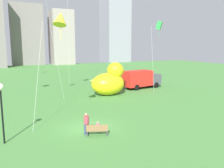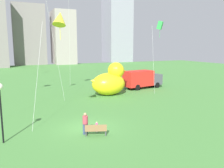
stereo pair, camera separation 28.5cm
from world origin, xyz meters
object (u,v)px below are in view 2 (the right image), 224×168
at_px(person_child, 97,127).
at_px(kite_green, 160,26).
at_px(person_adult, 85,122).
at_px(kite_yellow, 60,19).
at_px(giant_inflatable_duck, 110,81).
at_px(lamppost, 0,96).
at_px(park_bench, 96,130).
at_px(box_truck, 142,79).

relative_size(person_child, kite_green, 0.08).
relative_size(person_adult, kite_yellow, 0.17).
bearing_deg(giant_inflatable_duck, lamppost, -138.50).
relative_size(park_bench, person_adult, 1.01).
bearing_deg(giant_inflatable_duck, kite_yellow, -132.58).
xyz_separation_m(person_adult, giant_inflatable_duck, (7.57, 12.58, 0.99)).
bearing_deg(kite_yellow, person_child, -59.66).
bearing_deg(giant_inflatable_duck, person_adult, -121.04).
relative_size(lamppost, box_truck, 0.63).
xyz_separation_m(box_truck, kite_green, (0.44, -3.78, 8.10)).
bearing_deg(box_truck, person_adult, -133.38).
xyz_separation_m(park_bench, giant_inflatable_duck, (6.96, 13.25, 1.45)).
bearing_deg(person_adult, box_truck, 46.62).
bearing_deg(kite_yellow, giant_inflatable_duck, 47.42).
bearing_deg(park_bench, giant_inflatable_duck, 62.30).
xyz_separation_m(lamppost, kite_yellow, (4.76, 2.47, 5.58)).
bearing_deg(kite_green, person_child, -140.45).
bearing_deg(kite_yellow, kite_green, 27.32).
bearing_deg(box_truck, park_bench, -130.89).
bearing_deg(park_bench, person_child, 64.14).
bearing_deg(box_truck, lamppost, -144.40).
xyz_separation_m(park_bench, person_child, (0.30, 0.63, 0.00)).
xyz_separation_m(person_adult, person_child, (0.92, -0.05, -0.45)).
height_order(person_child, box_truck, box_truck).
height_order(giant_inflatable_duck, lamppost, giant_inflatable_duck).
bearing_deg(box_truck, kite_green, -83.37).
bearing_deg(park_bench, kite_yellow, 112.48).
relative_size(person_adult, person_child, 1.95).
xyz_separation_m(person_child, kite_green, (13.86, 11.44, 9.08)).
distance_m(person_adult, kite_green, 20.55).
bearing_deg(kite_green, lamppost, -152.67).
distance_m(park_bench, person_child, 0.70).
bearing_deg(person_child, lamppost, 172.97).
bearing_deg(box_truck, kite_yellow, -142.14).
relative_size(person_child, lamppost, 0.20).
height_order(lamppost, box_truck, lamppost).
relative_size(lamppost, kite_yellow, 0.44).
height_order(giant_inflatable_duck, kite_yellow, kite_yellow).
relative_size(person_adult, lamppost, 0.40).
bearing_deg(person_adult, lamppost, 172.35).
bearing_deg(person_adult, giant_inflatable_duck, 58.96).
bearing_deg(park_bench, lamppost, 167.18).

